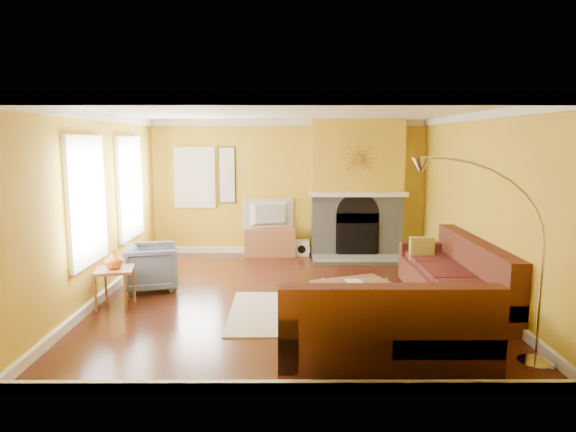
{
  "coord_description": "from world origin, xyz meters",
  "views": [
    {
      "loc": [
        -0.05,
        -7.37,
        2.29
      ],
      "look_at": [
        -0.03,
        0.4,
        1.14
      ],
      "focal_mm": 32.0,
      "sensor_mm": 36.0,
      "label": 1
    }
  ],
  "objects_px": {
    "sectional_sofa": "(389,281)",
    "side_table": "(115,288)",
    "media_console": "(270,242)",
    "armchair": "(152,267)",
    "coffee_table": "(359,300)",
    "arc_lamp": "(485,265)"
  },
  "relations": [
    {
      "from": "coffee_table",
      "to": "sectional_sofa",
      "type": "bearing_deg",
      "value": 1.97
    },
    {
      "from": "coffee_table",
      "to": "armchair",
      "type": "relative_size",
      "value": 1.29
    },
    {
      "from": "coffee_table",
      "to": "armchair",
      "type": "distance_m",
      "value": 3.26
    },
    {
      "from": "media_console",
      "to": "armchair",
      "type": "bearing_deg",
      "value": -126.42
    },
    {
      "from": "armchair",
      "to": "side_table",
      "type": "height_order",
      "value": "armchair"
    },
    {
      "from": "side_table",
      "to": "coffee_table",
      "type": "bearing_deg",
      "value": -5.18
    },
    {
      "from": "arc_lamp",
      "to": "side_table",
      "type": "bearing_deg",
      "value": 156.39
    },
    {
      "from": "side_table",
      "to": "media_console",
      "type": "bearing_deg",
      "value": 57.74
    },
    {
      "from": "coffee_table",
      "to": "armchair",
      "type": "height_order",
      "value": "armchair"
    },
    {
      "from": "sectional_sofa",
      "to": "side_table",
      "type": "xyz_separation_m",
      "value": [
        -3.73,
        0.29,
        -0.17
      ]
    },
    {
      "from": "coffee_table",
      "to": "side_table",
      "type": "bearing_deg",
      "value": 174.82
    },
    {
      "from": "media_console",
      "to": "arc_lamp",
      "type": "bearing_deg",
      "value": -65.82
    },
    {
      "from": "side_table",
      "to": "arc_lamp",
      "type": "relative_size",
      "value": 0.26
    },
    {
      "from": "side_table",
      "to": "sectional_sofa",
      "type": "bearing_deg",
      "value": -4.43
    },
    {
      "from": "sectional_sofa",
      "to": "coffee_table",
      "type": "xyz_separation_m",
      "value": [
        -0.4,
        -0.01,
        -0.25
      ]
    },
    {
      "from": "sectional_sofa",
      "to": "arc_lamp",
      "type": "distance_m",
      "value": 1.83
    },
    {
      "from": "sectional_sofa",
      "to": "media_console",
      "type": "distance_m",
      "value": 3.91
    },
    {
      "from": "coffee_table",
      "to": "side_table",
      "type": "relative_size",
      "value": 1.82
    },
    {
      "from": "media_console",
      "to": "side_table",
      "type": "relative_size",
      "value": 1.82
    },
    {
      "from": "coffee_table",
      "to": "side_table",
      "type": "height_order",
      "value": "side_table"
    },
    {
      "from": "sectional_sofa",
      "to": "armchair",
      "type": "bearing_deg",
      "value": 161.59
    },
    {
      "from": "side_table",
      "to": "arc_lamp",
      "type": "height_order",
      "value": "arc_lamp"
    }
  ]
}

